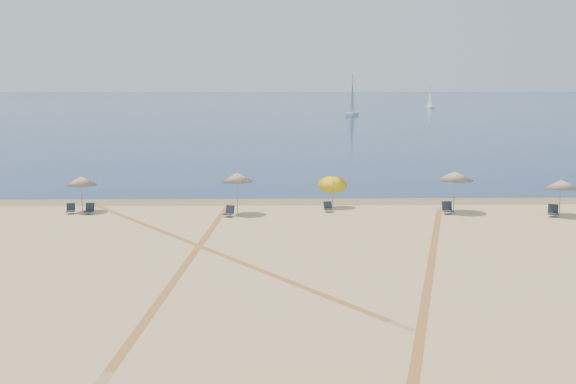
# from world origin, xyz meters

# --- Properties ---
(ground) EXTENTS (160.00, 160.00, 0.00)m
(ground) POSITION_xyz_m (0.00, 0.00, 0.00)
(ground) COLOR tan
(ground) RESTS_ON ground
(ocean) EXTENTS (500.00, 500.00, 0.00)m
(ocean) POSITION_xyz_m (0.00, 225.00, 0.01)
(ocean) COLOR #0C2151
(ocean) RESTS_ON ground
(wet_sand) EXTENTS (500.00, 500.00, 0.00)m
(wet_sand) POSITION_xyz_m (0.00, 24.00, 0.00)
(wet_sand) COLOR olive
(wet_sand) RESTS_ON ground
(umbrella_1) EXTENTS (1.88, 1.88, 2.30)m
(umbrella_1) POSITION_xyz_m (-12.80, 20.61, 1.95)
(umbrella_1) COLOR gray
(umbrella_1) RESTS_ON ground
(umbrella_2) EXTENTS (1.92, 1.92, 2.62)m
(umbrella_2) POSITION_xyz_m (-3.09, 19.71, 2.28)
(umbrella_2) COLOR gray
(umbrella_2) RESTS_ON ground
(umbrella_3) EXTENTS (1.88, 1.92, 2.42)m
(umbrella_3) POSITION_xyz_m (2.87, 21.60, 1.73)
(umbrella_3) COLOR gray
(umbrella_3) RESTS_ON ground
(umbrella_4) EXTENTS (2.24, 2.24, 2.62)m
(umbrella_4) POSITION_xyz_m (10.29, 20.03, 2.27)
(umbrella_4) COLOR gray
(umbrella_4) RESTS_ON ground
(umbrella_5) EXTENTS (2.13, 2.17, 2.27)m
(umbrella_5) POSITION_xyz_m (16.41, 18.81, 1.91)
(umbrella_5) COLOR gray
(umbrella_5) RESTS_ON ground
(chair_2) EXTENTS (0.63, 0.70, 0.62)m
(chair_2) POSITION_xyz_m (-13.34, 20.02, 0.27)
(chair_2) COLOR black
(chair_2) RESTS_ON ground
(chair_3) EXTENTS (0.59, 0.67, 0.66)m
(chair_3) POSITION_xyz_m (-12.18, 19.91, 0.29)
(chair_3) COLOR black
(chair_3) RESTS_ON ground
(chair_4) EXTENTS (0.74, 0.79, 0.66)m
(chair_4) POSITION_xyz_m (-3.56, 18.92, 0.29)
(chair_4) COLOR black
(chair_4) RESTS_ON ground
(chair_5) EXTENTS (0.62, 0.69, 0.62)m
(chair_5) POSITION_xyz_m (2.51, 20.30, 0.27)
(chair_5) COLOR black
(chair_5) RESTS_ON ground
(chair_6) EXTENTS (0.62, 0.72, 0.74)m
(chair_6) POSITION_xyz_m (9.77, 19.54, 0.33)
(chair_6) COLOR black
(chair_6) RESTS_ON ground
(chair_7) EXTENTS (0.79, 0.86, 0.72)m
(chair_7) POSITION_xyz_m (15.90, 18.53, 0.32)
(chair_7) COLOR black
(chair_7) RESTS_ON ground
(sailboat_0) EXTENTS (1.75, 4.46, 6.47)m
(sailboat_0) POSITION_xyz_m (43.32, 172.70, 1.96)
(sailboat_0) COLOR white
(sailboat_0) RESTS_ON ocean
(sailboat_1) EXTENTS (3.60, 6.39, 9.26)m
(sailboat_1) POSITION_xyz_m (16.75, 133.03, 2.80)
(sailboat_1) COLOR white
(sailboat_1) RESTS_ON ocean
(tire_tracks) EXTENTS (47.88, 41.95, 0.00)m
(tire_tracks) POSITION_xyz_m (-1.11, 9.92, 0.00)
(tire_tracks) COLOR tan
(tire_tracks) RESTS_ON ground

